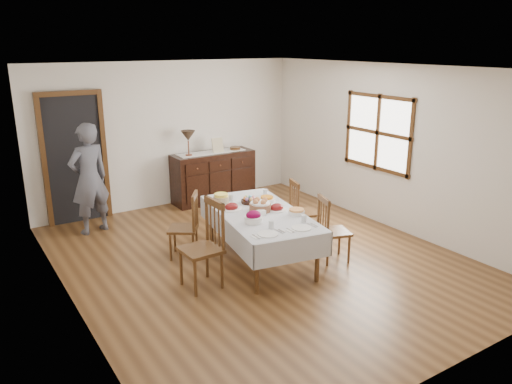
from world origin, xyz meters
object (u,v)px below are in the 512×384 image
chair_left_far (186,225)px  chair_right_near (331,229)px  chair_right_far (302,210)px  chair_left_near (205,244)px  table_lamp (188,137)px  sideboard (213,177)px  person (89,175)px  dining_table (260,218)px

chair_left_far → chair_right_near: (1.60, -1.19, -0.00)m
chair_left_far → chair_right_far: 1.79m
chair_left_near → table_lamp: size_ratio=2.38×
chair_right_near → sideboard: 3.29m
chair_left_far → person: size_ratio=0.50×
person → chair_left_near: bearing=89.6°
person → table_lamp: (1.89, 0.39, 0.36)m
chair_left_far → person: (-0.85, 1.68, 0.46)m
chair_left_near → table_lamp: table_lamp is taller
chair_left_near → sideboard: bearing=148.1°
chair_right_near → table_lamp: table_lamp is taller
chair_left_far → chair_right_far: size_ratio=1.01×
sideboard → person: 2.47m
chair_left_near → chair_right_near: (1.79, -0.27, -0.08)m
table_lamp → chair_right_near: bearing=-80.2°
chair_left_near → table_lamp: 3.32m
chair_left_far → sideboard: sideboard is taller
chair_left_far → table_lamp: size_ratio=2.03×
table_lamp → chair_left_far: bearing=-116.6°
dining_table → sideboard: bearing=84.5°
chair_right_far → table_lamp: size_ratio=2.01×
chair_right_near → person: 3.80m
sideboard → person: person is taller
chair_right_near → person: (-2.45, 2.87, 0.46)m
chair_right_far → chair_right_near: bearing=-173.8°
chair_right_near → table_lamp: bearing=27.1°
chair_left_near → person: 2.71m
dining_table → table_lamp: (0.26, 2.73, 0.67)m
sideboard → chair_right_near: bearing=-88.9°
chair_right_near → chair_right_far: (0.16, 0.86, -0.00)m
chair_left_far → sideboard: 2.60m
person → chair_right_near: bearing=115.8°
dining_table → chair_left_far: size_ratio=2.36×
chair_left_near → chair_right_far: chair_left_near is taller
table_lamp → dining_table: bearing=-95.4°
dining_table → table_lamp: bearing=94.4°
table_lamp → chair_left_near: bearing=-112.3°
dining_table → chair_right_near: 0.99m
chair_left_far → table_lamp: 2.46m
chair_right_near → chair_right_far: 0.88m
chair_right_far → sideboard: size_ratio=0.59×
chair_left_near → sideboard: 3.47m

